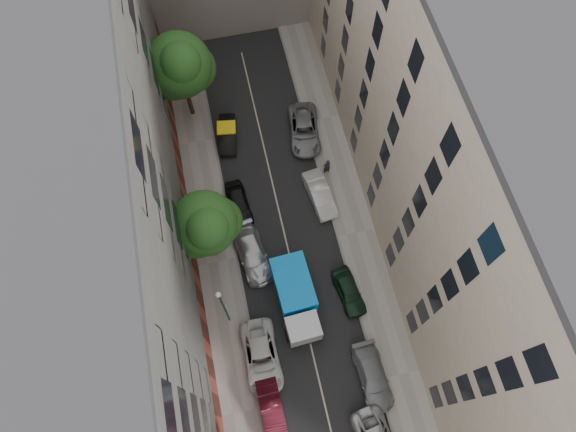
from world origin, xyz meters
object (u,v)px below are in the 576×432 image
object	(u,v)px
tarp_truck	(296,298)
car_left_2	(261,357)
car_left_1	(272,410)
tree_far	(181,68)
pedestrian	(327,166)
car_left_5	(228,134)
car_left_4	(239,203)
lamp_post	(223,305)
car_right_3	(320,194)
tree_mid	(206,225)
car_right_4	(304,130)
car_right_1	(373,377)
car_left_3	(252,254)
car_right_2	(349,292)

from	to	relation	value
tarp_truck	car_left_2	world-z (taller)	tarp_truck
car_left_2	car_left_1	bearing A→B (deg)	-89.54
tree_far	pedestrian	bearing A→B (deg)	-39.52
tree_far	car_left_1	bearing A→B (deg)	-86.16
car_left_5	car_left_2	bearing A→B (deg)	-83.68
tree_far	pedestrian	size ratio (longest dim) A/B	5.00
car_left_5	car_left_4	bearing A→B (deg)	-83.26
tree_far	pedestrian	world-z (taller)	tree_far
lamp_post	pedestrian	xyz separation A→B (m)	(9.90, 10.38, -3.35)
car_left_2	lamp_post	xyz separation A→B (m)	(-1.75, 3.19, 3.66)
car_right_3	lamp_post	size ratio (longest dim) A/B	0.63
car_left_2	car_left_4	size ratio (longest dim) A/B	1.32
car_left_2	car_left_5	distance (m)	18.61
car_left_1	tree_mid	bearing A→B (deg)	97.32
car_right_3	tree_far	xyz separation A→B (m)	(-8.74, 10.29, 5.42)
car_left_1	car_left_5	xyz separation A→B (m)	(0.80, 22.19, -0.04)
lamp_post	car_left_5	bearing A→B (deg)	80.59
tarp_truck	car_right_4	distance (m)	14.83
car_right_1	car_right_3	world-z (taller)	car_right_3
car_left_3	lamp_post	bearing A→B (deg)	-128.67
tree_mid	car_right_4	bearing A→B (deg)	45.54
tarp_truck	car_right_2	bearing A→B (deg)	-4.84
car_left_4	tree_mid	bearing A→B (deg)	-128.54
tree_far	tarp_truck	bearing A→B (deg)	-74.99
pedestrian	car_left_5	bearing A→B (deg)	-44.54
lamp_post	car_right_4	bearing A→B (deg)	58.15
tarp_truck	car_right_2	world-z (taller)	tarp_truck
tarp_truck	tree_mid	size ratio (longest dim) A/B	0.75
car_left_3	car_left_5	size ratio (longest dim) A/B	1.29
car_left_3	lamp_post	size ratio (longest dim) A/B	0.74
car_right_3	car_left_5	bearing A→B (deg)	123.17
car_left_1	car_right_4	bearing A→B (deg)	69.84
car_left_2	tree_mid	world-z (taller)	tree_mid
tarp_truck	car_left_5	world-z (taller)	tarp_truck
car_left_5	tree_far	bearing A→B (deg)	137.66
car_left_1	car_left_2	bearing A→B (deg)	88.60
car_right_2	tree_mid	distance (m)	11.62
car_left_4	pedestrian	distance (m)	7.75
car_left_3	tarp_truck	bearing A→B (deg)	-68.98
car_right_4	tree_mid	world-z (taller)	tree_mid
car_right_3	car_left_1	bearing A→B (deg)	-122.90
car_right_2	car_right_4	distance (m)	14.40
car_left_1	car_left_4	bearing A→B (deg)	86.53
tree_far	lamp_post	world-z (taller)	tree_far
car_right_2	car_right_3	distance (m)	8.20
car_left_4	tree_far	size ratio (longest dim) A/B	0.45
car_left_1	car_left_5	distance (m)	22.21
tarp_truck	car_right_1	xyz separation A→B (m)	(3.98, -6.34, -0.87)
car_right_2	tree_mid	xyz separation A→B (m)	(-9.04, 5.19, 5.15)
car_left_2	car_right_1	size ratio (longest dim) A/B	1.11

